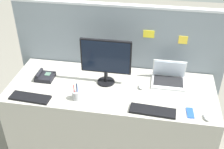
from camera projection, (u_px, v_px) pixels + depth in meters
ground_plane at (111, 138)px, 3.28m from camera, size 10.00×10.00×0.00m
desk at (111, 114)px, 3.08m from camera, size 2.08×0.82×0.71m
cubicle_divider at (118, 64)px, 3.26m from camera, size 2.30×0.07×1.42m
desktop_monitor at (106, 59)px, 2.82m from camera, size 0.51×0.18×0.48m
laptop at (169, 77)px, 2.95m from camera, size 0.34×0.27×0.22m
desk_phone at (44, 76)px, 3.01m from camera, size 0.18×0.18×0.08m
keyboard_main at (153, 111)px, 2.56m from camera, size 0.42×0.16×0.02m
keyboard_spare at (30, 98)px, 2.73m from camera, size 0.40×0.15×0.02m
computer_mouse_right_hand at (142, 86)px, 2.87m from camera, size 0.07×0.11×0.03m
computer_mouse_left_hand at (207, 117)px, 2.49m from camera, size 0.07×0.11×0.03m
pen_cup at (76, 95)px, 2.70m from camera, size 0.08×0.08×0.18m
cell_phone_white_slab at (24, 78)px, 3.02m from camera, size 0.08×0.13×0.01m
cell_phone_blue_case at (190, 113)px, 2.55m from camera, size 0.07×0.14×0.01m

